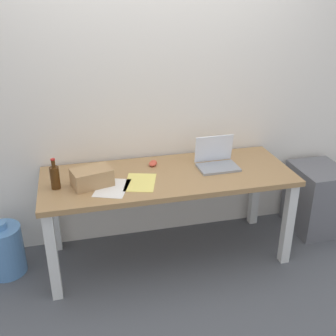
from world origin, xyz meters
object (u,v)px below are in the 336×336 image
(beer_bottle, at_px, (55,177))
(cardboard_box, at_px, (92,177))
(laptop_right, at_px, (216,160))
(water_cooler_jug, at_px, (4,250))
(desk, at_px, (168,185))
(computer_mouse, at_px, (153,163))
(filing_cabinet, at_px, (316,198))

(beer_bottle, distance_m, cardboard_box, 0.25)
(laptop_right, distance_m, cardboard_box, 0.97)
(laptop_right, height_order, water_cooler_jug, laptop_right)
(desk, height_order, beer_bottle, beer_bottle)
(computer_mouse, xyz_separation_m, cardboard_box, (-0.49, -0.24, 0.05))
(computer_mouse, bearing_deg, beer_bottle, -137.71)
(filing_cabinet, bearing_deg, desk, -176.14)
(cardboard_box, distance_m, filing_cabinet, 2.01)
(cardboard_box, bearing_deg, beer_bottle, 176.97)
(laptop_right, distance_m, computer_mouse, 0.50)
(water_cooler_jug, relative_size, filing_cabinet, 0.75)
(desk, height_order, water_cooler_jug, desk)
(beer_bottle, relative_size, filing_cabinet, 0.38)
(beer_bottle, relative_size, computer_mouse, 2.23)
(desk, relative_size, filing_cabinet, 3.19)
(laptop_right, distance_m, filing_cabinet, 1.09)
(beer_bottle, height_order, computer_mouse, beer_bottle)
(beer_bottle, bearing_deg, desk, 2.80)
(computer_mouse, distance_m, cardboard_box, 0.55)
(desk, bearing_deg, cardboard_box, -174.63)
(beer_bottle, height_order, water_cooler_jug, beer_bottle)
(beer_bottle, height_order, filing_cabinet, beer_bottle)
(beer_bottle, xyz_separation_m, computer_mouse, (0.74, 0.23, -0.07))
(desk, bearing_deg, water_cooler_jug, 176.33)
(cardboard_box, distance_m, water_cooler_jug, 0.92)
(beer_bottle, height_order, cardboard_box, beer_bottle)
(laptop_right, distance_m, water_cooler_jug, 1.75)
(beer_bottle, distance_m, water_cooler_jug, 0.77)
(water_cooler_jug, bearing_deg, computer_mouse, 5.15)
(computer_mouse, bearing_deg, filing_cabinet, 21.53)
(laptop_right, bearing_deg, cardboard_box, -174.17)
(water_cooler_jug, bearing_deg, desk, -3.67)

